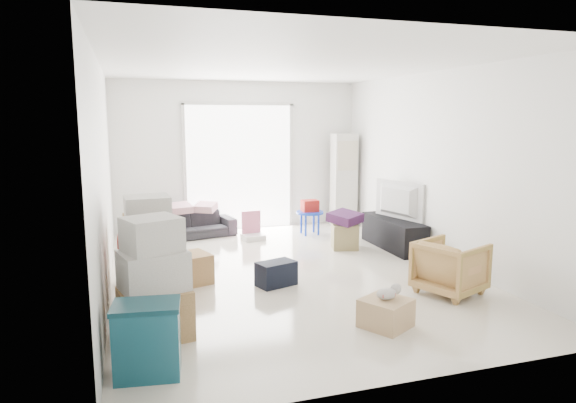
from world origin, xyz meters
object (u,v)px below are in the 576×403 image
at_px(storage_bins, 147,339).
at_px(kids_table, 310,210).
at_px(ac_tower, 344,180).
at_px(television, 394,215).
at_px(sofa, 192,221).
at_px(wood_crate, 386,313).
at_px(armchair, 450,265).
at_px(tv_console, 394,233).
at_px(ottoman, 345,236).

xyz_separation_m(storage_bins, kids_table, (2.96, 4.37, 0.13)).
height_order(ac_tower, television, ac_tower).
relative_size(sofa, storage_bins, 2.43).
height_order(storage_bins, wood_crate, storage_bins).
distance_m(armchair, storage_bins, 3.59).
bearing_deg(tv_console, sofa, 149.91).
bearing_deg(sofa, tv_console, -41.22).
height_order(ac_tower, storage_bins, ac_tower).
bearing_deg(ac_tower, sofa, -177.05).
bearing_deg(kids_table, storage_bins, -124.16).
xyz_separation_m(armchair, ottoman, (-0.32, 2.32, -0.15)).
distance_m(sofa, storage_bins, 4.86).
bearing_deg(tv_console, ac_tower, 91.54).
bearing_deg(wood_crate, tv_console, 59.60).
bearing_deg(television, kids_table, 20.68).
relative_size(television, kids_table, 1.66).
bearing_deg(wood_crate, storage_bins, -172.60).
distance_m(television, wood_crate, 3.23).
bearing_deg(wood_crate, ottoman, 73.65).
bearing_deg(armchair, storage_bins, 82.85).
bearing_deg(kids_table, wood_crate, -99.54).
bearing_deg(wood_crate, armchair, 28.71).
distance_m(tv_console, kids_table, 1.62).
xyz_separation_m(ac_tower, television, (0.05, -1.86, -0.34)).
xyz_separation_m(tv_console, sofa, (-2.96, 1.71, 0.05)).
bearing_deg(kids_table, armchair, -81.65).
bearing_deg(tv_console, television, 0.00).
height_order(television, wood_crate, television).
xyz_separation_m(sofa, wood_crate, (1.34, -4.47, -0.15)).
relative_size(television, armchair, 1.47).
height_order(ottoman, kids_table, kids_table).
height_order(ac_tower, kids_table, ac_tower).
bearing_deg(storage_bins, ottoman, 46.01).
bearing_deg(ac_tower, ottoman, -112.89).
bearing_deg(armchair, wood_crate, 96.30).
bearing_deg(kids_table, sofa, 168.70).
height_order(tv_console, armchair, armchair).
relative_size(ac_tower, wood_crate, 4.14).
xyz_separation_m(tv_console, kids_table, (-0.94, 1.31, 0.20)).
bearing_deg(television, wood_crate, 134.72).
bearing_deg(ac_tower, armchair, -95.52).
bearing_deg(armchair, sofa, 10.99).
xyz_separation_m(ac_tower, storage_bins, (-3.85, -4.92, -0.57)).
distance_m(tv_console, sofa, 3.42).
relative_size(tv_console, wood_crate, 3.34).
relative_size(sofa, wood_crate, 3.47).
distance_m(ac_tower, ottoman, 1.92).
bearing_deg(storage_bins, kids_table, 55.84).
height_order(television, sofa, television).
bearing_deg(kids_table, television, -54.43).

